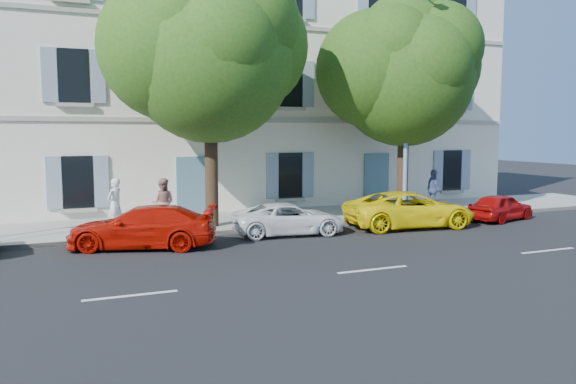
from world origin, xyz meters
name	(u,v)px	position (x,y,z in m)	size (l,w,h in m)	color
ground	(308,242)	(0.00, 0.00, 0.00)	(90.00, 90.00, 0.00)	black
sidewalk	(261,220)	(0.00, 4.45, 0.07)	(36.00, 4.50, 0.15)	#A09E96
kerb	(281,228)	(0.00, 2.28, 0.08)	(36.00, 0.16, 0.16)	#9E998E
building	(219,79)	(0.00, 10.20, 6.00)	(28.00, 7.00, 12.00)	silver
car_red_coupe	(142,227)	(-5.02, 1.04, 0.64)	(1.80, 4.43, 1.29)	#B31005
car_white_coupe	(289,219)	(-0.04, 1.40, 0.54)	(1.80, 3.91, 1.09)	white
car_yellow_supercar	(410,209)	(4.61, 1.04, 0.67)	(2.21, 4.79, 1.33)	yellow
car_red_hatchback	(501,207)	(8.89, 1.01, 0.54)	(1.28, 3.18, 1.08)	#A20A0A
tree_left	(210,59)	(-2.26, 3.28, 6.04)	(5.91, 5.91, 9.15)	#3A2819
tree_right	(405,78)	(5.97, 3.56, 5.70)	(5.62, 5.62, 8.66)	#3A2819
street_lamp	(409,91)	(5.62, 2.69, 5.11)	(0.43, 1.88, 8.75)	#7293BF
pedestrian_a	(115,204)	(-5.52, 3.99, 1.03)	(0.64, 0.42, 1.76)	white
pedestrian_b	(163,203)	(-3.94, 3.64, 1.02)	(0.85, 0.66, 1.75)	tan
pedestrian_c	(433,190)	(7.68, 3.73, 1.03)	(1.03, 0.43, 1.75)	#516296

